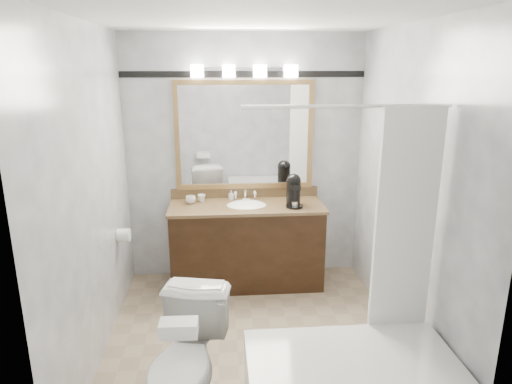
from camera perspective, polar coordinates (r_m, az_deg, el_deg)
room at (r=3.44m, az=-0.16°, el=-0.30°), size 2.42×2.62×2.52m
vanity at (r=4.66m, az=-1.17°, el=-6.40°), size 1.53×0.58×0.97m
mirror at (r=4.63m, az=-1.45°, el=7.07°), size 1.40×0.04×1.10m
vanity_light_bar at (r=4.53m, az=-1.46°, el=14.91°), size 1.02×0.14×0.12m
accent_stripe at (r=4.59m, az=-1.51°, el=14.51°), size 2.40×0.01×0.06m
bathtub at (r=3.18m, az=12.07°, el=-21.85°), size 1.30×0.75×1.96m
tp_roll at (r=4.32m, az=-16.21°, el=-5.21°), size 0.11×0.12×0.12m
toilet at (r=3.06m, az=-8.78°, el=-20.56°), size 0.60×0.86×0.80m
tissue_box at (r=2.57m, az=-9.64°, el=-16.44°), size 0.21×0.12×0.08m
coffee_maker at (r=4.46m, az=4.72°, el=0.31°), size 0.17×0.21×0.32m
cup_left at (r=4.61m, az=-8.16°, el=-0.95°), size 0.10×0.10×0.08m
cup_right at (r=4.65m, az=-6.81°, el=-0.77°), size 0.09×0.09×0.07m
soap_bottle_a at (r=4.69m, az=-3.13°, el=-0.39°), size 0.05×0.05×0.10m
soap_bar at (r=4.63m, az=-1.24°, el=-1.04°), size 0.08×0.06×0.02m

